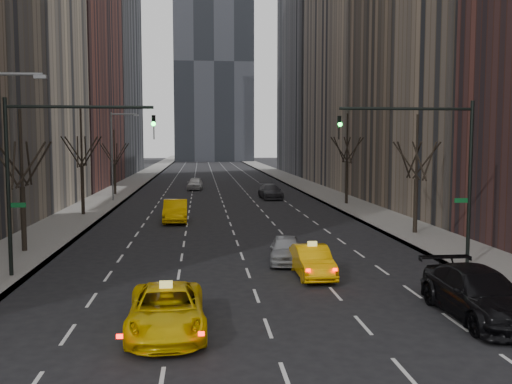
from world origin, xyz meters
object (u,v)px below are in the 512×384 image
object	(u,v)px
parked_suv_black	(479,294)
silver_sedan_ahead	(286,249)
taxi_sedan	(312,261)
taxi_suv	(167,310)

from	to	relation	value
parked_suv_black	silver_sedan_ahead	bearing A→B (deg)	118.36
taxi_sedan	silver_sedan_ahead	size ratio (longest dim) A/B	1.06
taxi_sedan	parked_suv_black	size ratio (longest dim) A/B	0.72
silver_sedan_ahead	taxi_suv	bearing A→B (deg)	-110.28
taxi_suv	taxi_sedan	bearing A→B (deg)	46.74
taxi_suv	parked_suv_black	xyz separation A→B (m)	(10.83, 0.45, 0.13)
taxi_sedan	parked_suv_black	xyz separation A→B (m)	(4.61, -6.72, 0.16)
taxi_suv	silver_sedan_ahead	xyz separation A→B (m)	(5.46, 10.24, -0.05)
taxi_sedan	silver_sedan_ahead	distance (m)	3.16
taxi_sedan	silver_sedan_ahead	xyz separation A→B (m)	(-0.76, 3.06, -0.01)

